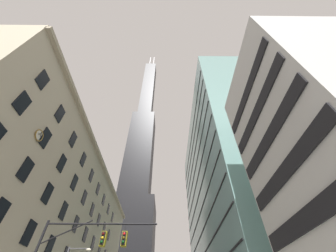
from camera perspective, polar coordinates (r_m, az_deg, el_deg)
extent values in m
cube|color=#BCAF93|center=(43.19, -32.70, -24.30)|extent=(14.08, 57.27, 26.23)
cube|color=tan|center=(45.23, -18.39, -11.65)|extent=(0.70, 57.27, 0.60)
cube|color=black|center=(26.29, -35.92, -24.24)|extent=(0.14, 1.40, 2.20)
cube|color=black|center=(30.49, -31.62, -28.10)|extent=(0.14, 1.40, 2.20)
cube|color=black|center=(23.93, -36.55, -10.31)|extent=(0.14, 1.40, 2.20)
cube|color=black|center=(27.60, -32.11, -16.54)|extent=(0.14, 1.40, 2.20)
cube|color=black|center=(31.63, -28.56, -21.18)|extent=(0.14, 1.40, 2.20)
cube|color=black|center=(35.91, -25.68, -24.69)|extent=(0.14, 1.40, 2.20)
cube|color=black|center=(40.36, -23.31, -27.40)|extent=(0.14, 1.40, 2.20)
cube|color=black|center=(44.92, -21.34, -29.54)|extent=(0.14, 1.40, 2.20)
cube|color=black|center=(49.56, -19.67, -31.26)|extent=(0.14, 1.40, 2.20)
cube|color=black|center=(23.23, -37.20, 5.51)|extent=(0.14, 1.40, 2.20)
cube|color=black|center=(26.05, -32.61, -2.96)|extent=(0.14, 1.40, 2.20)
cube|color=black|center=(29.46, -28.96, -9.61)|extent=(0.14, 1.40, 2.20)
cube|color=black|center=(33.27, -26.00, -14.79)|extent=(0.14, 1.40, 2.20)
cube|color=black|center=(37.36, -23.57, -18.84)|extent=(0.14, 1.40, 2.20)
cube|color=black|center=(41.65, -21.55, -22.05)|extent=(0.14, 1.40, 2.20)
cube|color=black|center=(46.08, -19.84, -24.64)|extent=(0.14, 1.40, 2.20)
cube|color=black|center=(50.62, -18.39, -26.75)|extent=(0.14, 1.40, 2.20)
cube|color=black|center=(55.24, -17.13, -28.50)|extent=(0.14, 1.40, 2.20)
cube|color=black|center=(26.10, -33.14, 11.42)|extent=(0.14, 1.40, 2.20)
cube|color=black|center=(28.64, -29.37, 3.19)|extent=(0.14, 1.40, 2.20)
cube|color=black|center=(31.77, -26.33, -3.57)|extent=(0.14, 1.40, 2.20)
cube|color=black|center=(35.33, -23.84, -9.04)|extent=(0.14, 1.40, 2.20)
cube|color=black|center=(39.20, -21.77, -13.46)|extent=(0.14, 1.40, 2.20)
cube|color=black|center=(43.31, -20.02, -17.05)|extent=(0.14, 1.40, 2.20)
cube|color=black|center=(47.59, -18.54, -19.99)|extent=(0.14, 1.40, 2.20)
cube|color=black|center=(52.00, -17.26, -22.44)|extent=(0.14, 1.40, 2.20)
cube|color=black|center=(56.51, -16.14, -24.48)|extent=(0.14, 1.40, 2.20)
torus|color=olive|center=(25.07, -33.82, -2.32)|extent=(0.12, 1.34, 1.34)
cylinder|color=silver|center=(25.09, -33.90, -2.31)|extent=(0.05, 1.16, 1.16)
cube|color=black|center=(25.06, -33.75, -1.97)|extent=(0.03, 0.29, 0.31)
cube|color=black|center=(25.24, -33.48, -2.11)|extent=(0.03, 0.27, 0.49)
cube|color=black|center=(134.85, -8.31, -8.18)|extent=(17.15, 17.15, 69.77)
cube|color=black|center=(192.50, -5.85, 10.69)|extent=(11.02, 11.02, 87.21)
cylinder|color=silver|center=(241.92, -5.37, 18.19)|extent=(1.20, 1.20, 26.58)
cylinder|color=silver|center=(241.58, -4.27, 18.21)|extent=(1.20, 1.20, 26.58)
cube|color=black|center=(14.33, 36.27, -20.97)|extent=(0.16, 10.70, 1.10)
cube|color=black|center=(15.47, 31.48, -11.31)|extent=(0.16, 10.70, 1.10)
cube|color=black|center=(17.06, 27.71, -3.14)|extent=(0.16, 10.70, 1.10)
cube|color=black|center=(18.99, 24.69, 3.52)|extent=(0.16, 10.70, 1.10)
cube|color=black|center=(21.18, 22.24, 8.86)|extent=(0.16, 10.70, 1.10)
cube|color=gray|center=(55.33, 16.77, -18.69)|extent=(14.88, 51.27, 50.69)
cube|color=black|center=(50.34, 9.97, -28.76)|extent=(0.12, 50.27, 0.24)
cube|color=black|center=(51.61, 9.37, -24.53)|extent=(0.12, 50.27, 0.24)
cube|color=black|center=(53.14, 8.83, -20.52)|extent=(0.12, 50.27, 0.24)
cube|color=black|center=(54.93, 8.35, -16.75)|extent=(0.12, 50.27, 0.24)
cube|color=black|center=(56.94, 7.92, -13.23)|extent=(0.12, 50.27, 0.24)
cube|color=black|center=(59.15, 7.54, -9.96)|extent=(0.12, 50.27, 0.24)
cube|color=black|center=(61.55, 7.18, -6.94)|extent=(0.12, 50.27, 0.24)
cube|color=black|center=(64.10, 6.86, -4.15)|extent=(0.12, 50.27, 0.24)
cylinder|color=black|center=(18.32, -18.87, -25.76)|extent=(8.90, 0.14, 0.14)
cylinder|color=black|center=(19.08, -27.82, -26.00)|extent=(3.65, 0.10, 1.83)
cylinder|color=black|center=(18.15, -18.12, -26.76)|extent=(0.04, 0.04, 0.60)
cube|color=black|center=(17.94, -18.73, -28.99)|extent=(0.30, 0.30, 0.90)
cube|color=olive|center=(18.10, -18.60, -29.15)|extent=(0.40, 0.40, 1.04)
sphere|color=#450808|center=(17.87, -18.62, -27.99)|extent=(0.20, 0.20, 0.20)
sphere|color=yellow|center=(17.80, -18.86, -28.83)|extent=(0.20, 0.20, 0.20)
sphere|color=#083D10|center=(17.73, -19.10, -29.68)|extent=(0.20, 0.20, 0.20)
cylinder|color=black|center=(17.78, -12.48, -27.40)|extent=(0.04, 0.04, 0.60)
cube|color=black|center=(17.57, -12.91, -29.71)|extent=(0.30, 0.30, 0.90)
cube|color=olive|center=(17.73, -12.82, -29.86)|extent=(0.40, 0.40, 1.04)
sphere|color=red|center=(17.49, -12.83, -28.69)|extent=(0.20, 0.20, 0.20)
sphere|color=#4B3A08|center=(17.42, -13.00, -29.56)|extent=(0.20, 0.20, 0.20)
sphere|color=#083D10|center=(17.35, -13.17, -30.44)|extent=(0.20, 0.20, 0.20)
cylinder|color=#47474C|center=(27.05, -24.87, -30.07)|extent=(2.19, 0.10, 0.10)
ellipsoid|color=#EFE5C6|center=(26.66, -22.46, -30.75)|extent=(0.56, 0.32, 0.24)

